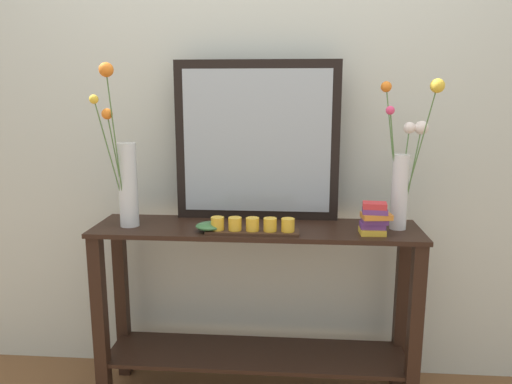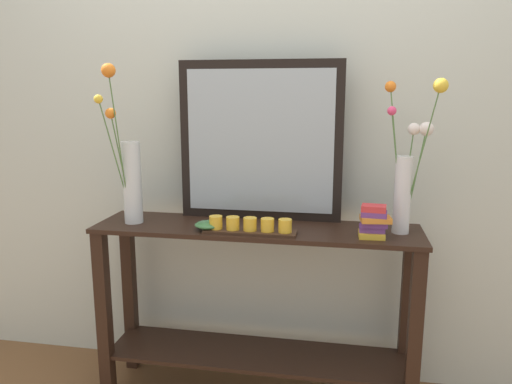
% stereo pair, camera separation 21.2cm
% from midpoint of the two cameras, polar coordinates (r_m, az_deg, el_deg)
% --- Properties ---
extents(wall_back, '(6.40, 0.08, 2.70)m').
position_cam_midpoint_polar(wall_back, '(2.37, -2.03, 10.10)').
color(wall_back, beige).
rests_on(wall_back, ground).
extents(console_table, '(1.43, 0.35, 0.83)m').
position_cam_midpoint_polar(console_table, '(2.27, -2.74, -12.10)').
color(console_table, black).
rests_on(console_table, ground).
extents(mirror_leaning, '(0.75, 0.03, 0.72)m').
position_cam_midpoint_polar(mirror_leaning, '(2.23, -2.62, 5.90)').
color(mirror_leaning, black).
rests_on(mirror_leaning, console_table).
extents(tall_vase_left, '(0.15, 0.21, 0.70)m').
position_cam_midpoint_polar(tall_vase_left, '(2.21, -17.68, 1.94)').
color(tall_vase_left, silver).
rests_on(tall_vase_left, console_table).
extents(vase_right, '(0.23, 0.20, 0.63)m').
position_cam_midpoint_polar(vase_right, '(2.14, 14.20, 2.67)').
color(vase_right, silver).
rests_on(vase_right, console_table).
extents(candle_tray, '(0.39, 0.09, 0.07)m').
position_cam_midpoint_polar(candle_tray, '(2.05, -3.38, -4.10)').
color(candle_tray, '#382316').
rests_on(candle_tray, console_table).
extents(decorative_bowl, '(0.12, 0.12, 0.04)m').
position_cam_midpoint_polar(decorative_bowl, '(2.10, -8.35, -3.99)').
color(decorative_bowl, '#38703D').
rests_on(decorative_bowl, console_table).
extents(book_stack, '(0.13, 0.10, 0.14)m').
position_cam_midpoint_polar(book_stack, '(2.06, 10.78, -3.15)').
color(book_stack, gold).
rests_on(book_stack, console_table).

